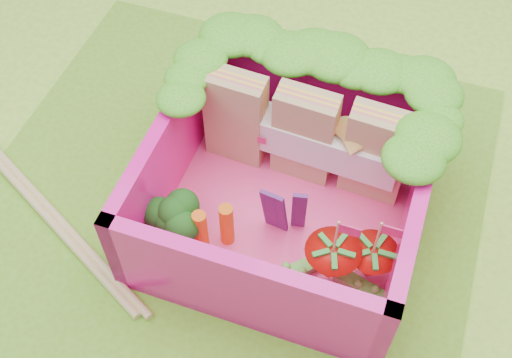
{
  "coord_description": "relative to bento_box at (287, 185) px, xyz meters",
  "views": [
    {
      "loc": [
        0.78,
        -1.75,
        2.85
      ],
      "look_at": [
        0.16,
        0.01,
        0.28
      ],
      "focal_mm": 45.0,
      "sensor_mm": 36.0,
      "label": 1
    }
  ],
  "objects": [
    {
      "name": "ground",
      "position": [
        -0.32,
        -0.01,
        -0.31
      ],
      "size": [
        14.0,
        14.0,
        0.0
      ],
      "primitive_type": "plane",
      "color": "#7AC537",
      "rests_on": "ground"
    },
    {
      "name": "bento_floor",
      "position": [
        0.0,
        -0.0,
        -0.25
      ],
      "size": [
        1.3,
        1.3,
        0.05
      ],
      "primitive_type": "cube",
      "color": "#F93F87",
      "rests_on": "placemat"
    },
    {
      "name": "placemat",
      "position": [
        -0.32,
        -0.01,
        -0.29
      ],
      "size": [
        2.6,
        2.6,
        0.03
      ],
      "primitive_type": "cube",
      "color": "#67A024",
      "rests_on": "ground"
    },
    {
      "name": "strawberry_left",
      "position": [
        0.31,
        -0.3,
        -0.09
      ],
      "size": [
        0.26,
        0.26,
        0.5
      ],
      "color": "#B90B0B",
      "rests_on": "bento_floor"
    },
    {
      "name": "carrot_sticks",
      "position": [
        -0.27,
        -0.3,
        -0.09
      ],
      "size": [
        0.18,
        0.14,
        0.28
      ],
      "color": "#FF6215",
      "rests_on": "bento_floor"
    },
    {
      "name": "chopsticks",
      "position": [
        -1.44,
        -0.26,
        -0.25
      ],
      "size": [
        2.06,
        1.07,
        0.04
      ],
      "color": "#E1B67B",
      "rests_on": "placemat"
    },
    {
      "name": "bento_box",
      "position": [
        0.0,
        0.0,
        0.0
      ],
      "size": [
        1.3,
        1.3,
        0.55
      ],
      "color": "#FB1599",
      "rests_on": "placemat"
    },
    {
      "name": "purple_wedges",
      "position": [
        0.02,
        -0.13,
        -0.04
      ],
      "size": [
        0.21,
        0.07,
        0.38
      ],
      "color": "#511C62",
      "rests_on": "bento_floor"
    },
    {
      "name": "sandwich_stack",
      "position": [
        0.01,
        0.29,
        0.05
      ],
      "size": [
        1.06,
        0.22,
        0.55
      ],
      "color": "tan",
      "rests_on": "bento_floor"
    },
    {
      "name": "broccoli",
      "position": [
        -0.45,
        -0.35,
        -0.05
      ],
      "size": [
        0.35,
        0.35,
        0.25
      ],
      "color": "#658E45",
      "rests_on": "bento_floor"
    },
    {
      "name": "strawberry_right",
      "position": [
        0.49,
        -0.23,
        -0.1
      ],
      "size": [
        0.24,
        0.24,
        0.48
      ],
      "color": "#B90B0B",
      "rests_on": "bento_floor"
    },
    {
      "name": "snap_peas",
      "position": [
        0.33,
        -0.33,
        -0.2
      ],
      "size": [
        0.65,
        0.28,
        0.05
      ],
      "color": "green",
      "rests_on": "bento_floor"
    },
    {
      "name": "lettuce_ruffle",
      "position": [
        -0.0,
        0.48,
        0.33
      ],
      "size": [
        1.43,
        0.77,
        0.11
      ],
      "color": "#2C8818",
      "rests_on": "bento_box"
    }
  ]
}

